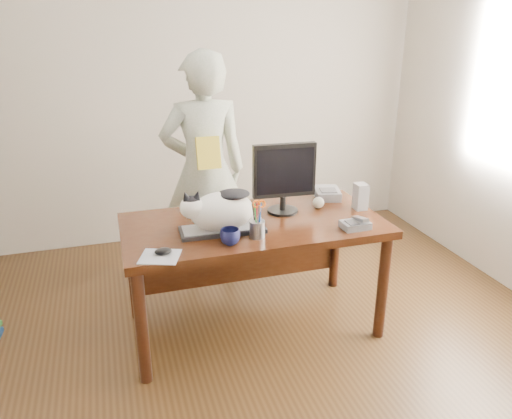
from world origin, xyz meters
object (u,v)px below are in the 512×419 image
(cat, at_px, (219,210))
(coffee_mug, at_px, (230,237))
(monitor, at_px, (284,175))
(pen_cup, at_px, (257,227))
(mouse, at_px, (163,251))
(book_stack, at_px, (224,204))
(calculator, at_px, (327,193))
(phone, at_px, (356,224))
(desk, at_px, (250,239))
(keyboard, at_px, (223,229))
(speaker, at_px, (361,196))
(baseball, at_px, (318,203))
(person, at_px, (204,171))

(cat, xyz_separation_m, coffee_mug, (0.02, -0.18, -0.10))
(cat, bearing_deg, monitor, 24.00)
(pen_cup, height_order, mouse, pen_cup)
(monitor, relative_size, coffee_mug, 4.03)
(book_stack, xyz_separation_m, calculator, (0.74, -0.00, -0.00))
(pen_cup, height_order, phone, pen_cup)
(desk, relative_size, book_stack, 6.75)
(keyboard, relative_size, speaker, 2.92)
(monitor, relative_size, baseball, 5.97)
(speaker, height_order, baseball, speaker)
(coffee_mug, relative_size, person, 0.07)
(keyboard, xyz_separation_m, mouse, (-0.37, -0.21, 0.01))
(monitor, height_order, mouse, monitor)
(cat, distance_m, person, 0.86)
(monitor, relative_size, mouse, 4.30)
(cat, relative_size, baseball, 6.40)
(desk, xyz_separation_m, book_stack, (-0.12, 0.20, 0.18))
(mouse, xyz_separation_m, book_stack, (0.47, 0.58, 0.01))
(cat, distance_m, coffee_mug, 0.20)
(mouse, bearing_deg, phone, 21.24)
(pen_cup, bearing_deg, book_stack, 98.15)
(keyboard, relative_size, coffee_mug, 4.46)
(book_stack, bearing_deg, person, 75.67)
(speaker, height_order, person, person)
(pen_cup, bearing_deg, calculator, 36.98)
(cat, height_order, monitor, monitor)
(pen_cup, bearing_deg, phone, -4.22)
(monitor, xyz_separation_m, phone, (0.33, -0.36, -0.23))
(keyboard, relative_size, person, 0.29)
(book_stack, xyz_separation_m, person, (-0.03, 0.49, 0.09))
(speaker, distance_m, book_stack, 0.89)
(phone, bearing_deg, coffee_mug, 178.06)
(monitor, bearing_deg, baseball, 5.77)
(person, bearing_deg, monitor, 119.76)
(mouse, xyz_separation_m, calculator, (1.21, 0.58, 0.01))
(coffee_mug, bearing_deg, mouse, -175.62)
(mouse, relative_size, coffee_mug, 0.94)
(desk, distance_m, baseball, 0.51)
(desk, height_order, phone, phone)
(pen_cup, xyz_separation_m, book_stack, (-0.07, 0.50, -0.03))
(keyboard, bearing_deg, coffee_mug, -87.65)
(coffee_mug, distance_m, calculator, 1.00)
(keyboard, height_order, monitor, monitor)
(keyboard, relative_size, mouse, 4.77)
(baseball, bearing_deg, person, 133.45)
(mouse, xyz_separation_m, person, (0.44, 1.07, 0.10))
(pen_cup, distance_m, mouse, 0.55)
(mouse, height_order, phone, phone)
(speaker, xyz_separation_m, person, (-0.88, 0.75, 0.03))
(pen_cup, xyz_separation_m, person, (-0.10, 0.99, 0.06))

